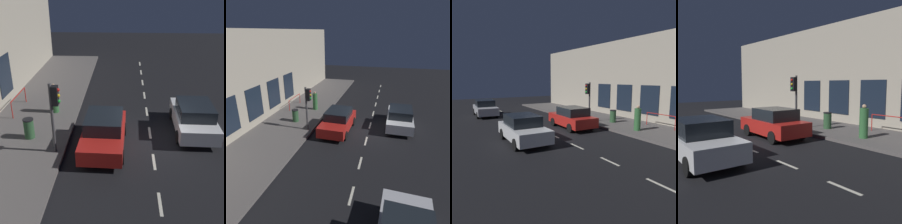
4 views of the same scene
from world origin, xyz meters
The scene contains 11 objects.
ground_plane centered at (0.00, 0.00, 0.00)m, with size 60.00×60.00×0.00m, color black.
sidewalk centered at (6.25, 0.00, 0.07)m, with size 4.50×32.00×0.15m.
building_facade centered at (8.80, 0.00, 3.57)m, with size 0.65×32.00×7.16m.
lane_centre_line centered at (0.00, -1.00, 0.00)m, with size 0.12×27.20×0.01m.
traffic_light centered at (4.27, 1.18, 2.40)m, with size 0.48×0.32×3.22m.
parked_car_0 centered at (-2.17, 9.43, 0.79)m, with size 2.13×4.52×1.58m.
parked_car_1 centered at (-2.20, -1.30, 0.79)m, with size 2.04×4.22×1.58m.
parked_car_2 centered at (2.25, 0.45, 0.79)m, with size 2.07×4.17×1.58m.
pedestrian_0 centered at (5.33, -3.01, 0.93)m, with size 0.45×0.45×1.71m.
trash_bin centered at (5.91, 0.01, 0.65)m, with size 0.51×0.51×1.00m.
red_railing centered at (7.49, -3.21, 0.89)m, with size 0.05×2.38×0.97m.
Camera 3 is at (-6.58, -13.35, 3.64)m, focal length 35.87 mm.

